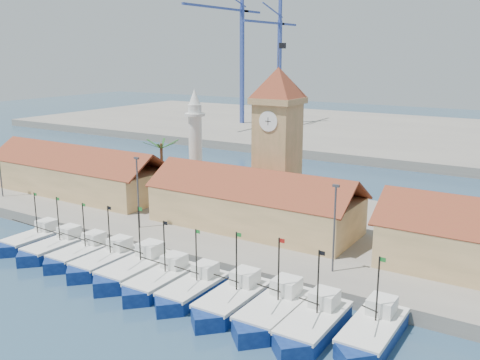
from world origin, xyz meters
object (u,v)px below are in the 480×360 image
Objects in this scene: boat_5 at (160,282)px; minaret at (195,143)px; clock_tower at (277,138)px; boat_0 at (32,241)px.

minaret reaches higher than boat_5.
minaret is at bearing 172.39° from clock_tower.
clock_tower is at bearing 89.61° from boat_5.
boat_5 is at bearing -60.32° from minaret.
minaret is at bearing 119.68° from boat_5.
boat_0 is at bearing -103.98° from minaret.
boat_5 is 26.51m from clock_tower.
boat_0 is at bearing -132.72° from clock_tower.
boat_0 is 21.08m from boat_5.
minaret is (-15.00, 2.00, -2.23)m from clock_tower.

